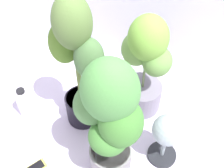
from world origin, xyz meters
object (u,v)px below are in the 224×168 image
Objects in this scene: cell_phone at (35,168)px; potted_plant_back_right at (145,64)px; potted_plant_center at (77,60)px; floor_fan at (167,133)px; nutrient_bottle at (24,102)px; potted_plant_front_right at (110,119)px.

potted_plant_back_right is at bearing -90.84° from cell_phone.
potted_plant_back_right is at bearing 34.95° from potted_plant_center.
nutrient_bottle is (-0.97, 0.02, -0.14)m from floor_fan.
potted_plant_center is 1.09× the size of potted_plant_front_right.
potted_plant_front_right is at bearing -44.17° from potted_plant_center.
potted_plant_center is at bearing 14.28° from nutrient_bottle.
potted_plant_front_right reaches higher than floor_fan.
floor_fan is (0.58, -0.11, -0.29)m from potted_plant_center.
potted_plant_back_right is 0.86× the size of potted_plant_front_right.
potted_plant_back_right is at bearing -163.46° from floor_fan.
potted_plant_center reaches higher than nutrient_bottle.
potted_plant_front_right is at bearing -94.33° from potted_plant_back_right.
nutrient_bottle is (-0.39, -0.10, -0.43)m from potted_plant_center.
floor_fan is at bearing -11.09° from potted_plant_center.
cell_phone is at bearing -124.14° from potted_plant_back_right.
potted_plant_back_right is 0.45m from floor_fan.
floor_fan is 1.57× the size of nutrient_bottle.
potted_plant_front_right is at bearing -126.06° from cell_phone.
potted_plant_back_right reaches higher than floor_fan.
cell_phone is at bearing -159.36° from potted_plant_front_right.
potted_plant_front_right is 0.82m from nutrient_bottle.
potted_plant_center is 0.72m from cell_phone.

